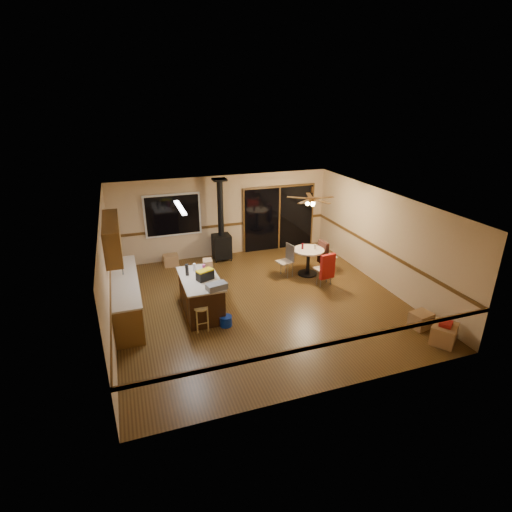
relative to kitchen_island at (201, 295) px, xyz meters
name	(u,v)px	position (x,y,z in m)	size (l,w,h in m)	color
floor	(260,302)	(1.50, 0.00, -0.45)	(7.00, 7.00, 0.00)	#4F3415
ceiling	(260,202)	(1.50, 0.00, 2.15)	(7.00, 7.00, 0.00)	silver
wall_back	(223,216)	(1.50, 3.50, 0.85)	(7.00, 7.00, 0.00)	tan
wall_front	(331,329)	(1.50, -3.50, 0.85)	(7.00, 7.00, 0.00)	tan
wall_left	(108,274)	(-2.00, 0.00, 0.85)	(7.00, 7.00, 0.00)	tan
wall_right	(382,239)	(5.00, 0.00, 0.85)	(7.00, 7.00, 0.00)	tan
chair_rail	(260,266)	(1.50, 0.00, 0.55)	(7.00, 7.00, 0.08)	#4F3213
window	(173,215)	(-0.10, 3.45, 1.05)	(1.72, 0.10, 1.32)	black
sliding_door	(279,219)	(3.40, 3.45, 0.60)	(2.52, 0.10, 2.10)	black
lower_cabinets	(126,298)	(-1.70, 0.50, -0.02)	(0.60, 3.00, 0.86)	brown
countertop	(124,280)	(-1.70, 0.50, 0.43)	(0.64, 3.04, 0.04)	#C2AF97
upper_cabinets	(112,237)	(-1.83, 0.70, 1.45)	(0.35, 2.00, 0.80)	brown
kitchen_island	(201,295)	(0.00, 0.00, 0.00)	(0.88, 1.68, 0.90)	black
wood_stove	(221,238)	(1.30, 3.05, 0.28)	(0.55, 0.50, 2.52)	black
ceiling_fan	(311,201)	(3.39, 1.15, 1.76)	(0.24, 0.24, 0.55)	brown
fluorescent_strip	(180,208)	(-0.30, 0.30, 2.11)	(0.10, 1.20, 0.04)	white
toolbox_grey	(217,286)	(0.24, -0.69, 0.52)	(0.45, 0.25, 0.14)	slate
toolbox_black	(205,275)	(0.10, -0.12, 0.56)	(0.39, 0.21, 0.22)	black
toolbox_yellow_lid	(205,271)	(0.10, -0.12, 0.68)	(0.39, 0.20, 0.03)	gold
box_on_island	(208,264)	(0.32, 0.57, 0.55)	(0.22, 0.30, 0.20)	#9B7045
bottle_dark	(187,270)	(-0.25, 0.26, 0.59)	(0.08, 0.08, 0.29)	black
bottle_pink	(204,269)	(0.15, 0.21, 0.57)	(0.08, 0.08, 0.24)	#D84C8C
bottle_white	(194,267)	(-0.04, 0.44, 0.55)	(0.07, 0.07, 0.20)	white
bar_stool	(201,318)	(-0.16, -0.78, -0.17)	(0.31, 0.31, 0.57)	tan
blue_bucket	(226,321)	(0.39, -0.80, -0.33)	(0.29, 0.29, 0.24)	#0B2BA3
dining_table	(308,257)	(3.39, 1.15, 0.08)	(0.90, 0.90, 0.78)	black
glass_red	(303,246)	(3.24, 1.25, 0.41)	(0.06, 0.06, 0.17)	#590C14
glass_cream	(315,247)	(3.57, 1.10, 0.40)	(0.06, 0.06, 0.14)	beige
chair_left	(288,257)	(2.80, 1.27, 0.14)	(0.48, 0.48, 0.51)	tan
chair_near	(327,266)	(3.52, 0.26, 0.14)	(0.48, 0.52, 0.70)	tan
chair_right	(324,253)	(3.91, 1.18, 0.14)	(0.49, 0.45, 0.70)	tan
box_under_window	(171,260)	(-0.31, 3.10, -0.28)	(0.44, 0.35, 0.35)	#9B7045
box_corner_a	(444,334)	(4.59, -2.95, -0.24)	(0.55, 0.47, 0.42)	#9B7045
box_corner_b	(421,320)	(4.55, -2.29, -0.27)	(0.44, 0.38, 0.36)	#9B7045
box_small_red	(446,324)	(4.59, -2.95, 0.01)	(0.28, 0.24, 0.08)	maroon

